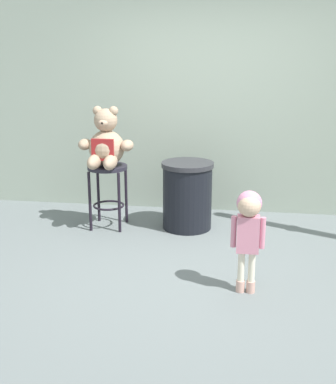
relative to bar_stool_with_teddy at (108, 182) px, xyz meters
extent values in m
plane|color=slate|center=(1.08, -1.07, -0.52)|extent=(24.00, 24.00, 0.00)
cube|color=#96A393|center=(1.08, 0.93, 1.19)|extent=(7.90, 0.30, 3.42)
cylinder|color=#23212C|center=(0.00, 0.00, 0.17)|extent=(0.44, 0.44, 0.04)
cylinder|color=black|center=(-0.16, -0.16, -0.18)|extent=(0.03, 0.03, 0.67)
cylinder|color=black|center=(0.16, -0.16, -0.18)|extent=(0.03, 0.03, 0.67)
cylinder|color=black|center=(-0.16, 0.16, -0.18)|extent=(0.03, 0.03, 0.67)
cylinder|color=black|center=(0.16, 0.16, -0.18)|extent=(0.03, 0.03, 0.67)
torus|color=black|center=(0.00, 0.00, -0.27)|extent=(0.35, 0.35, 0.02)
sphere|color=tan|center=(0.00, 0.00, 0.38)|extent=(0.39, 0.39, 0.39)
cube|color=maroon|center=(0.00, -0.16, 0.39)|extent=(0.24, 0.03, 0.23)
sphere|color=tan|center=(0.00, 0.00, 0.68)|extent=(0.25, 0.25, 0.25)
ellipsoid|color=tan|center=(0.00, -0.11, 0.67)|extent=(0.11, 0.08, 0.07)
sphere|color=black|center=(0.00, -0.14, 0.67)|extent=(0.03, 0.03, 0.03)
sphere|color=tan|center=(-0.09, 0.00, 0.78)|extent=(0.10, 0.10, 0.10)
sphere|color=tan|center=(0.09, 0.00, 0.78)|extent=(0.10, 0.10, 0.10)
ellipsoid|color=tan|center=(-0.23, -0.03, 0.42)|extent=(0.14, 0.22, 0.12)
ellipsoid|color=tan|center=(0.23, -0.03, 0.42)|extent=(0.14, 0.22, 0.12)
ellipsoid|color=tan|center=(-0.09, -0.18, 0.27)|extent=(0.13, 0.33, 0.15)
ellipsoid|color=tan|center=(0.09, -0.18, 0.27)|extent=(0.13, 0.33, 0.15)
cylinder|color=#D2A193|center=(1.47, -1.37, -0.47)|extent=(0.07, 0.07, 0.10)
cylinder|color=beige|center=(1.47, -1.37, -0.29)|extent=(0.05, 0.05, 0.25)
cylinder|color=#D2A193|center=(1.56, -1.37, -0.47)|extent=(0.07, 0.07, 0.10)
cylinder|color=beige|center=(1.56, -1.37, -0.29)|extent=(0.05, 0.05, 0.25)
cube|color=pink|center=(1.52, -1.37, -0.01)|extent=(0.18, 0.10, 0.30)
cylinder|color=pink|center=(1.40, -1.37, 0.01)|extent=(0.04, 0.04, 0.26)
cylinder|color=pink|center=(1.63, -1.37, 0.01)|extent=(0.04, 0.04, 0.26)
sphere|color=#D8B293|center=(1.52, -1.37, 0.23)|extent=(0.19, 0.19, 0.19)
sphere|color=pink|center=(1.52, -1.35, 0.24)|extent=(0.20, 0.20, 0.20)
cylinder|color=black|center=(0.87, 0.09, -0.17)|extent=(0.54, 0.54, 0.70)
cylinder|color=#2D2D33|center=(0.87, 0.09, 0.21)|extent=(0.57, 0.57, 0.05)
camera|label=1|loc=(1.42, -5.06, 1.38)|focal=45.69mm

